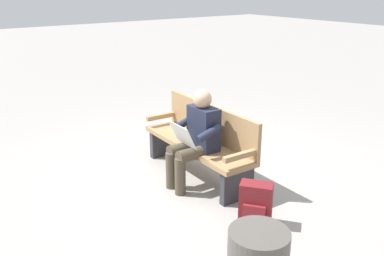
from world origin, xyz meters
name	(u,v)px	position (x,y,z in m)	size (l,w,h in m)	color
ground_plane	(197,175)	(0.00, 0.00, 0.00)	(40.00, 40.00, 0.00)	gray
bench_near	(201,140)	(0.00, -0.07, 0.46)	(1.82, 0.54, 0.90)	#9E7A51
person_seated	(196,136)	(-0.21, 0.17, 0.63)	(0.58, 0.58, 1.18)	#1E2338
backpack	(256,204)	(-1.27, 0.20, 0.22)	(0.37, 0.35, 0.45)	maroon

